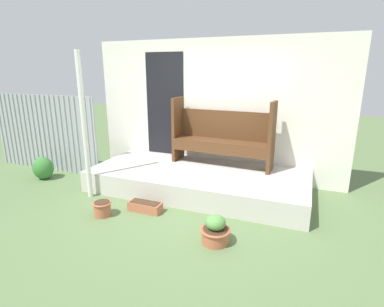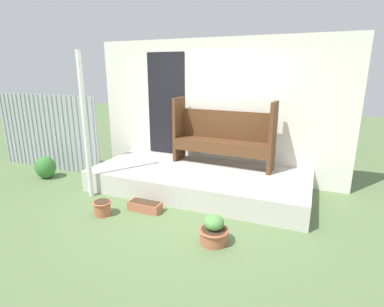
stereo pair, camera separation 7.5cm
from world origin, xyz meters
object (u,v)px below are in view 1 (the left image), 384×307
at_px(bench, 222,134).
at_px(flower_pot_middle, 215,231).
at_px(planter_box_rect, 145,207).
at_px(flower_pot_left, 102,208).
at_px(shrub_by_fence, 43,168).
at_px(support_post, 84,128).

bearing_deg(bench, flower_pot_middle, -72.47).
distance_m(flower_pot_middle, planter_box_rect, 1.30).
bearing_deg(flower_pot_middle, flower_pot_left, 177.49).
height_order(bench, shrub_by_fence, bench).
xyz_separation_m(planter_box_rect, shrub_by_fence, (-2.53, 0.49, 0.14)).
bearing_deg(bench, shrub_by_fence, -158.76).
height_order(bench, flower_pot_middle, bench).
bearing_deg(shrub_by_fence, flower_pot_left, -22.57).
bearing_deg(flower_pot_left, flower_pot_middle, -2.51).
bearing_deg(flower_pot_left, shrub_by_fence, 157.43).
relative_size(flower_pot_left, planter_box_rect, 0.54).
relative_size(bench, planter_box_rect, 3.66).
bearing_deg(bench, support_post, -139.24).
distance_m(flower_pot_left, flower_pot_middle, 1.72).
height_order(support_post, flower_pot_middle, support_post).
bearing_deg(support_post, flower_pot_middle, -13.56).
bearing_deg(shrub_by_fence, flower_pot_middle, -13.77).
relative_size(planter_box_rect, shrub_by_fence, 1.16).
distance_m(support_post, flower_pot_left, 1.31).
bearing_deg(planter_box_rect, shrub_by_fence, 168.99).
height_order(support_post, shrub_by_fence, support_post).
distance_m(bench, flower_pot_middle, 2.19).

